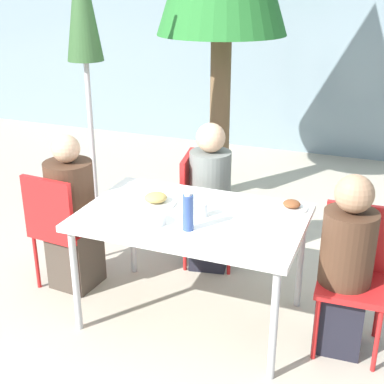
{
  "coord_description": "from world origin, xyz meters",
  "views": [
    {
      "loc": [
        1.09,
        -2.8,
        2.12
      ],
      "look_at": [
        0.0,
        0.0,
        0.9
      ],
      "focal_mm": 50.0,
      "sensor_mm": 36.0,
      "label": 1
    }
  ],
  "objects_px": {
    "chair_left": "(60,223)",
    "drinking_cup": "(202,209)",
    "bottle": "(188,212)",
    "chair_right": "(354,267)",
    "closed_umbrella": "(83,21)",
    "person_left": "(72,218)",
    "person_far": "(210,200)",
    "chair_far": "(201,201)",
    "person_right": "(345,269)",
    "salad_bowl": "(152,219)"
  },
  "relations": [
    {
      "from": "chair_left",
      "to": "chair_right",
      "type": "distance_m",
      "value": 1.99
    },
    {
      "from": "chair_left",
      "to": "drinking_cup",
      "type": "height_order",
      "value": "chair_left"
    },
    {
      "from": "person_left",
      "to": "chair_left",
      "type": "bearing_deg",
      "value": -122.01
    },
    {
      "from": "person_left",
      "to": "chair_right",
      "type": "height_order",
      "value": "person_left"
    },
    {
      "from": "chair_left",
      "to": "person_right",
      "type": "xyz_separation_m",
      "value": [
        1.94,
        0.04,
        0.02
      ]
    },
    {
      "from": "chair_right",
      "to": "person_right",
      "type": "distance_m",
      "value": 0.1
    },
    {
      "from": "bottle",
      "to": "person_far",
      "type": "bearing_deg",
      "value": 101.5
    },
    {
      "from": "chair_left",
      "to": "person_far",
      "type": "bearing_deg",
      "value": 43.45
    },
    {
      "from": "person_left",
      "to": "person_far",
      "type": "relative_size",
      "value": 0.99
    },
    {
      "from": "chair_far",
      "to": "person_far",
      "type": "xyz_separation_m",
      "value": [
        0.09,
        -0.03,
        0.03
      ]
    },
    {
      "from": "chair_left",
      "to": "chair_far",
      "type": "bearing_deg",
      "value": 47.85
    },
    {
      "from": "closed_umbrella",
      "to": "bottle",
      "type": "height_order",
      "value": "closed_umbrella"
    },
    {
      "from": "person_left",
      "to": "drinking_cup",
      "type": "relative_size",
      "value": 12.77
    },
    {
      "from": "person_left",
      "to": "closed_umbrella",
      "type": "height_order",
      "value": "closed_umbrella"
    },
    {
      "from": "chair_far",
      "to": "closed_umbrella",
      "type": "relative_size",
      "value": 0.36
    },
    {
      "from": "chair_right",
      "to": "salad_bowl",
      "type": "bearing_deg",
      "value": 13.23
    },
    {
      "from": "bottle",
      "to": "drinking_cup",
      "type": "relative_size",
      "value": 2.62
    },
    {
      "from": "chair_far",
      "to": "drinking_cup",
      "type": "xyz_separation_m",
      "value": [
        0.28,
        -0.73,
        0.28
      ]
    },
    {
      "from": "chair_far",
      "to": "salad_bowl",
      "type": "relative_size",
      "value": 5.35
    },
    {
      "from": "person_far",
      "to": "bottle",
      "type": "bearing_deg",
      "value": 1.14
    },
    {
      "from": "person_far",
      "to": "drinking_cup",
      "type": "relative_size",
      "value": 12.85
    },
    {
      "from": "person_right",
      "to": "chair_right",
      "type": "bearing_deg",
      "value": -122.01
    },
    {
      "from": "person_left",
      "to": "chair_right",
      "type": "bearing_deg",
      "value": 6.22
    },
    {
      "from": "person_right",
      "to": "person_far",
      "type": "xyz_separation_m",
      "value": [
        -1.07,
        0.65,
        0.01
      ]
    },
    {
      "from": "person_far",
      "to": "closed_umbrella",
      "type": "relative_size",
      "value": 0.47
    },
    {
      "from": "person_left",
      "to": "closed_umbrella",
      "type": "relative_size",
      "value": 0.47
    },
    {
      "from": "chair_right",
      "to": "person_far",
      "type": "relative_size",
      "value": 0.77
    },
    {
      "from": "chair_left",
      "to": "chair_right",
      "type": "height_order",
      "value": "same"
    },
    {
      "from": "closed_umbrella",
      "to": "drinking_cup",
      "type": "height_order",
      "value": "closed_umbrella"
    },
    {
      "from": "person_right",
      "to": "bottle",
      "type": "xyz_separation_m",
      "value": [
        -0.88,
        -0.25,
        0.32
      ]
    },
    {
      "from": "person_left",
      "to": "salad_bowl",
      "type": "bearing_deg",
      "value": -15.66
    },
    {
      "from": "chair_left",
      "to": "closed_umbrella",
      "type": "relative_size",
      "value": 0.36
    },
    {
      "from": "chair_far",
      "to": "closed_umbrella",
      "type": "xyz_separation_m",
      "value": [
        -1.08,
        0.24,
        1.27
      ]
    },
    {
      "from": "person_far",
      "to": "bottle",
      "type": "distance_m",
      "value": 0.97
    },
    {
      "from": "chair_right",
      "to": "chair_far",
      "type": "height_order",
      "value": "same"
    },
    {
      "from": "person_left",
      "to": "chair_far",
      "type": "bearing_deg",
      "value": 46.87
    },
    {
      "from": "person_left",
      "to": "chair_far",
      "type": "xyz_separation_m",
      "value": [
        0.72,
        0.65,
        -0.02
      ]
    },
    {
      "from": "person_right",
      "to": "person_far",
      "type": "relative_size",
      "value": 0.98
    },
    {
      "from": "chair_left",
      "to": "closed_umbrella",
      "type": "bearing_deg",
      "value": 112.13
    },
    {
      "from": "chair_far",
      "to": "bottle",
      "type": "height_order",
      "value": "bottle"
    },
    {
      "from": "chair_right",
      "to": "salad_bowl",
      "type": "relative_size",
      "value": 5.35
    },
    {
      "from": "person_left",
      "to": "person_far",
      "type": "height_order",
      "value": "person_far"
    },
    {
      "from": "chair_left",
      "to": "closed_umbrella",
      "type": "distance_m",
      "value": 1.62
    },
    {
      "from": "salad_bowl",
      "to": "chair_right",
      "type": "bearing_deg",
      "value": 15.85
    },
    {
      "from": "person_far",
      "to": "person_right",
      "type": "bearing_deg",
      "value": 48.11
    },
    {
      "from": "person_far",
      "to": "drinking_cup",
      "type": "xyz_separation_m",
      "value": [
        0.19,
        -0.69,
        0.24
      ]
    },
    {
      "from": "drinking_cup",
      "to": "person_left",
      "type": "bearing_deg",
      "value": 175.7
    },
    {
      "from": "chair_far",
      "to": "closed_umbrella",
      "type": "height_order",
      "value": "closed_umbrella"
    },
    {
      "from": "bottle",
      "to": "salad_bowl",
      "type": "relative_size",
      "value": 1.42
    },
    {
      "from": "chair_left",
      "to": "bottle",
      "type": "height_order",
      "value": "bottle"
    }
  ]
}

